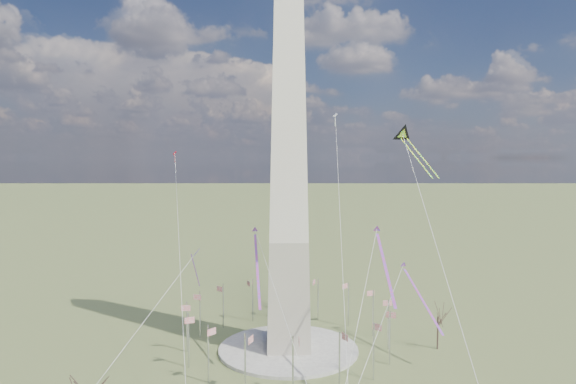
{
  "coord_description": "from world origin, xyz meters",
  "views": [
    {
      "loc": [
        -4.72,
        -129.35,
        49.71
      ],
      "look_at": [
        -0.09,
        0.0,
        41.07
      ],
      "focal_mm": 32.0,
      "sensor_mm": 36.0,
      "label": 1
    }
  ],
  "objects": [
    {
      "name": "ground",
      "position": [
        0.0,
        0.0,
        0.0
      ],
      "size": [
        2000.0,
        2000.0,
        0.0
      ],
      "primitive_type": "plane",
      "color": "#4C582C",
      "rests_on": "ground"
    },
    {
      "name": "plaza",
      "position": [
        0.0,
        0.0,
        0.4
      ],
      "size": [
        36.0,
        36.0,
        0.8
      ],
      "primitive_type": "cylinder",
      "color": "beige",
      "rests_on": "ground"
    },
    {
      "name": "washington_monument",
      "position": [
        0.0,
        0.0,
        47.95
      ],
      "size": [
        15.56,
        15.56,
        100.0
      ],
      "color": "#A6A18B",
      "rests_on": "plaza"
    },
    {
      "name": "flagpole_ring",
      "position": [
        -0.0,
        -0.0,
        7.27
      ],
      "size": [
        54.4,
        54.4,
        13.0
      ],
      "color": "silver",
      "rests_on": "ground"
    },
    {
      "name": "tree_near",
      "position": [
        38.87,
        -0.37,
        9.23
      ],
      "size": [
        7.4,
        7.4,
        12.95
      ],
      "color": "#432F29",
      "rests_on": "ground"
    },
    {
      "name": "kite_delta_black",
      "position": [
        33.59,
        15.35,
        55.5
      ],
      "size": [
        9.53,
        18.2,
        14.83
      ],
      "rotation": [
        0.0,
        0.0,
        3.44
      ],
      "color": "black",
      "rests_on": "ground"
    },
    {
      "name": "kite_diamond_purple",
      "position": [
        -23.39,
        -1.71,
        24.72
      ],
      "size": [
        2.06,
        3.21,
        9.84
      ],
      "rotation": [
        0.0,
        0.0,
        2.61
      ],
      "color": "#3D1D82",
      "rests_on": "ground"
    },
    {
      "name": "kite_streamer_left",
      "position": [
        19.64,
        -20.89,
        28.64
      ],
      "size": [
        1.86,
        19.85,
        13.64
      ],
      "rotation": [
        0.0,
        0.0,
        3.13
      ],
      "color": "#EF253C",
      "rests_on": "ground"
    },
    {
      "name": "kite_streamer_mid",
      "position": [
        -8.11,
        -0.88,
        25.14
      ],
      "size": [
        3.16,
        23.37,
        16.04
      ],
      "rotation": [
        0.0,
        0.0,
        3.22
      ],
      "color": "#EF253C",
      "rests_on": "ground"
    },
    {
      "name": "kite_streamer_right",
      "position": [
        32.65,
        -1.88,
        16.34
      ],
      "size": [
        5.93,
        19.59,
        13.66
      ],
      "rotation": [
        0.0,
        0.0,
        3.38
      ],
      "color": "#EF253C",
      "rests_on": "ground"
    },
    {
      "name": "kite_small_red",
      "position": [
        -35.3,
        37.45,
        50.84
      ],
      "size": [
        1.45,
        1.28,
        3.87
      ],
      "rotation": [
        0.0,
        0.0,
        3.17
      ],
      "color": "red",
      "rests_on": "ground"
    },
    {
      "name": "kite_small_white",
      "position": [
        16.85,
        39.34,
        63.3
      ],
      "size": [
        1.45,
        1.66,
        4.51
      ],
      "rotation": [
        0.0,
        0.0,
        3.01
      ],
      "color": "white",
      "rests_on": "ground"
    }
  ]
}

